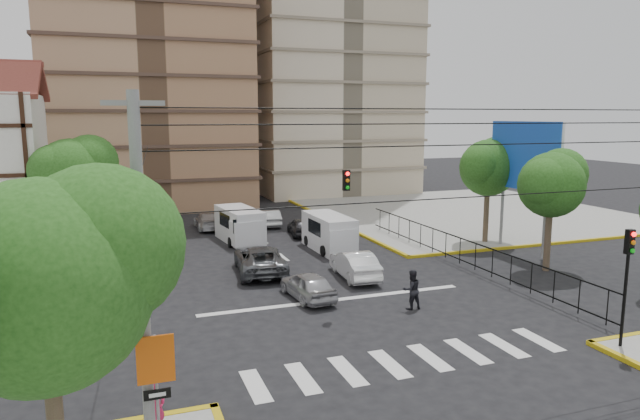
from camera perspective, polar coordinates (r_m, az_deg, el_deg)
name	(u,v)px	position (r m, az deg, el deg)	size (l,w,h in m)	color
ground	(345,308)	(26.14, 2.54, -9.75)	(160.00, 160.00, 0.00)	black
sidewalk_ne	(466,212)	(52.67, 14.43, -0.21)	(26.00, 26.00, 0.15)	gray
crosswalk_stripes	(410,361)	(21.11, 8.98, -14.65)	(12.00, 2.40, 0.01)	silver
stop_line	(336,300)	(27.20, 1.57, -8.97)	(13.00, 0.40, 0.01)	silver
park_fence	(459,266)	(34.07, 13.76, -5.46)	(0.10, 22.50, 1.66)	black
billboard	(525,158)	(37.55, 19.81, 4.90)	(0.36, 6.20, 8.10)	slate
tree_sw_near	(49,275)	(13.31, -25.47, -5.85)	(5.63, 4.60, 7.57)	#473828
tree_park_a	(553,182)	(33.74, 22.23, 2.63)	(4.41, 3.60, 6.83)	#473828
tree_park_c	(489,165)	(39.74, 16.59, 4.32)	(4.65, 3.80, 7.25)	#473828
tree_tudor	(73,170)	(39.04, -23.45, 3.68)	(5.39, 4.40, 7.43)	#473828
traffic_light_se	(627,268)	(23.53, 28.36, -5.16)	(0.28, 0.22, 4.40)	black
traffic_light_nw	(151,221)	(31.14, -16.52, -1.10)	(0.28, 0.22, 4.40)	black
traffic_light_hanging	(366,183)	(22.99, 4.59, 2.71)	(18.00, 9.12, 0.92)	black
utility_pole_sw	(142,277)	(14.33, -17.36, -6.40)	(1.40, 0.28, 9.00)	slate
district_sign	(156,371)	(14.89, -16.07, -15.20)	(0.90, 0.12, 3.20)	slate
van_right_lane	(330,234)	(36.58, 1.04, -2.40)	(2.13, 5.08, 2.27)	silver
van_left_lane	(240,226)	(39.32, -7.97, -1.62)	(2.62, 5.36, 2.32)	silver
car_silver_front_left	(308,285)	(27.17, -1.23, -7.53)	(1.57, 3.89, 1.33)	#AAAAAE
car_white_front_right	(355,264)	(30.62, 3.49, -5.45)	(1.56, 4.48, 1.48)	white
car_grey_mid_left	(260,259)	(31.67, -6.03, -4.94)	(2.53, 5.48, 1.52)	#585B5F
car_silver_rear_left	(208,221)	(44.50, -11.17, -1.07)	(1.80, 4.42, 1.28)	#BABABF
car_darkgrey_mid_right	(301,227)	(41.33, -1.95, -1.67)	(1.54, 3.83, 1.31)	#28272A
car_white_rear_right	(270,218)	(45.13, -4.99, -0.78)	(1.35, 3.86, 1.27)	silver
pedestrian_sw_corner	(156,408)	(16.49, -16.05, -18.53)	(0.58, 0.38, 1.58)	#BC1D49
pedestrian_crosswalk	(412,290)	(26.03, 9.14, -7.86)	(0.88, 0.68, 1.81)	black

